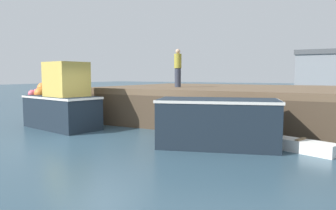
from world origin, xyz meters
TOP-DOWN VIEW (x-y plane):
  - ground at (0.00, 0.00)m, footprint 120.00×160.00m
  - pier at (2.68, 6.14)m, footprint 11.73×8.33m
  - fishing_boat_near_left at (-2.88, 1.10)m, footprint 3.72×2.21m
  - fishing_boat_near_right at (3.77, 0.89)m, footprint 3.84×2.53m
  - rowboat at (6.02, 1.43)m, footprint 1.98×1.16m
  - dockworker at (0.33, 5.15)m, footprint 0.34×0.34m
  - warehouse at (6.45, 30.43)m, footprint 7.42×6.15m

SIDE VIEW (x-z plane):
  - ground at x=0.00m, z-range -0.10..0.00m
  - rowboat at x=6.02m, z-range -0.02..0.36m
  - fishing_boat_near_right at x=3.77m, z-range 0.04..1.48m
  - fishing_boat_near_left at x=-2.88m, z-range -0.28..2.36m
  - pier at x=2.68m, z-range 0.54..2.12m
  - warehouse at x=6.45m, z-range 0.02..4.78m
  - dockworker at x=0.33m, z-range 1.59..3.35m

